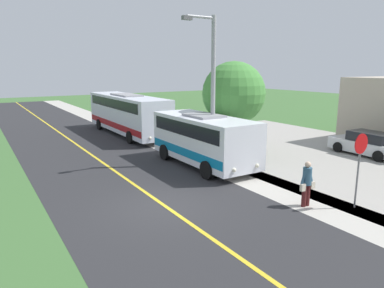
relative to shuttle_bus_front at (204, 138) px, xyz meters
The scene contains 11 objects.
ground_plane 6.28m from the shuttle_bus_front, 41.45° to the left, with size 120.00×120.00×0.00m, color #3D6633.
road_surface 6.28m from the shuttle_bus_front, 41.45° to the left, with size 8.00×100.00×0.01m, color #28282B.
sidewalk 4.36m from the shuttle_bus_front, 98.98° to the left, with size 2.40×100.00×0.01m, color #B2ADA3.
road_centre_line 6.28m from the shuttle_bus_front, 41.45° to the left, with size 0.16×100.00×0.00m, color gold.
shuttle_bus_front is the anchor object (origin of this frame).
transit_bus_rear 10.95m from the shuttle_bus_front, 89.90° to the right, with size 2.74×11.36×3.22m.
pedestrian_with_bags 7.03m from the shuttle_bus_front, 90.49° to the left, with size 0.72×0.34×1.78m.
stop_sign 8.27m from the shuttle_bus_front, 100.72° to the left, with size 0.76×0.07×2.88m.
street_light_pole 2.82m from the shuttle_bus_front, 146.36° to the left, with size 1.97×0.24×7.86m.
parked_car_near 10.41m from the shuttle_bus_front, 160.90° to the left, with size 2.17×4.47×1.45m.
tree_curbside 3.75m from the shuttle_bus_front, 159.50° to the right, with size 3.76×3.76×5.65m.
Camera 1 is at (5.91, 11.61, 5.22)m, focal length 33.13 mm.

